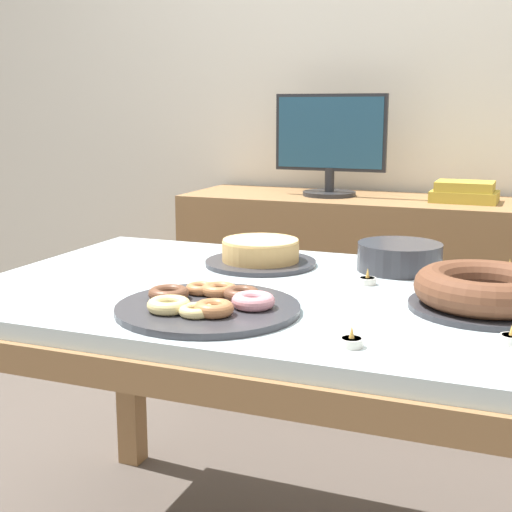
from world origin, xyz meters
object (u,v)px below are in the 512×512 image
object	(u,v)px
plate_stack	(400,257)
tealight_near_front	(509,270)
pastry_platter	(208,305)
tealight_near_cakes	(512,338)
cake_golden_bundt	(485,291)
computer_monitor	(330,145)
tealight_right_edge	(367,280)
tealight_centre	(352,341)
cake_chocolate_round	(261,254)
book_stack	(465,192)

from	to	relation	value
plate_stack	tealight_near_front	bearing A→B (deg)	13.45
pastry_platter	plate_stack	world-z (taller)	plate_stack
pastry_platter	tealight_near_front	bearing A→B (deg)	46.26
tealight_near_front	tealight_near_cakes	world-z (taller)	same
tealight_near_front	cake_golden_bundt	bearing A→B (deg)	-95.33
computer_monitor	plate_stack	size ratio (longest dim) A/B	2.02
tealight_near_cakes	tealight_right_edge	bearing A→B (deg)	135.10
tealight_near_front	tealight_right_edge	xyz separation A→B (m)	(-0.30, -0.23, 0.00)
cake_golden_bundt	tealight_centre	bearing A→B (deg)	-121.21
computer_monitor	cake_chocolate_round	xyz separation A→B (m)	(0.08, -0.92, -0.23)
tealight_right_edge	tealight_centre	bearing A→B (deg)	-80.57
pastry_platter	tealight_centre	xyz separation A→B (m)	(0.32, -0.10, -0.00)
tealight_right_edge	tealight_near_cakes	distance (m)	0.46
plate_stack	computer_monitor	bearing A→B (deg)	116.52
cake_chocolate_round	plate_stack	distance (m)	0.35
tealight_centre	tealight_near_front	world-z (taller)	same
cake_chocolate_round	tealight_near_cakes	xyz separation A→B (m)	(0.63, -0.43, -0.02)
tealight_near_cakes	computer_monitor	bearing A→B (deg)	117.79
cake_golden_bundt	tealight_near_front	xyz separation A→B (m)	(0.03, 0.36, -0.03)
plate_stack	tealight_near_cakes	world-z (taller)	plate_stack
tealight_near_front	pastry_platter	bearing A→B (deg)	-133.74
pastry_platter	cake_golden_bundt	bearing A→B (deg)	22.78
tealight_near_front	tealight_near_cakes	bearing A→B (deg)	-87.28
tealight_near_front	book_stack	bearing A→B (deg)	103.41
computer_monitor	cake_chocolate_round	distance (m)	0.95
plate_stack	cake_chocolate_round	bearing A→B (deg)	-168.69
book_stack	pastry_platter	distance (m)	1.41
cake_chocolate_round	cake_golden_bundt	xyz separation A→B (m)	(0.57, -0.22, 0.01)
cake_golden_bundt	tealight_near_cakes	xyz separation A→B (m)	(0.06, -0.20, -0.03)
cake_chocolate_round	pastry_platter	xyz separation A→B (m)	(0.06, -0.44, -0.02)
cake_golden_bundt	tealight_near_cakes	bearing A→B (deg)	-73.56
book_stack	tealight_centre	size ratio (longest dim) A/B	5.78
plate_stack	tealight_near_cakes	size ratio (longest dim) A/B	5.25
book_stack	pastry_platter	xyz separation A→B (m)	(-0.36, -1.36, -0.09)
book_stack	tealight_right_edge	bearing A→B (deg)	-96.26
cake_chocolate_round	plate_stack	world-z (taller)	plate_stack
tealight_right_edge	tealight_near_cakes	bearing A→B (deg)	-44.90
cake_chocolate_round	tealight_near_cakes	world-z (taller)	cake_chocolate_round
plate_stack	tealight_near_front	distance (m)	0.27
book_stack	cake_golden_bundt	xyz separation A→B (m)	(0.16, -1.15, -0.07)
cake_golden_bundt	tealight_centre	xyz separation A→B (m)	(-0.19, -0.32, -0.03)
computer_monitor	tealight_right_edge	xyz separation A→B (m)	(0.38, -1.02, -0.25)
cake_chocolate_round	tealight_right_edge	world-z (taller)	cake_chocolate_round
pastry_platter	book_stack	bearing A→B (deg)	75.26
cake_golden_bundt	tealight_near_front	size ratio (longest dim) A/B	7.58
computer_monitor	tealight_near_cakes	xyz separation A→B (m)	(0.71, -1.35, -0.25)
cake_golden_bundt	pastry_platter	distance (m)	0.56
plate_stack	tealight_near_cakes	xyz separation A→B (m)	(0.29, -0.50, -0.02)
plate_stack	tealight_right_edge	world-z (taller)	plate_stack
book_stack	pastry_platter	size ratio (longest dim) A/B	0.62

